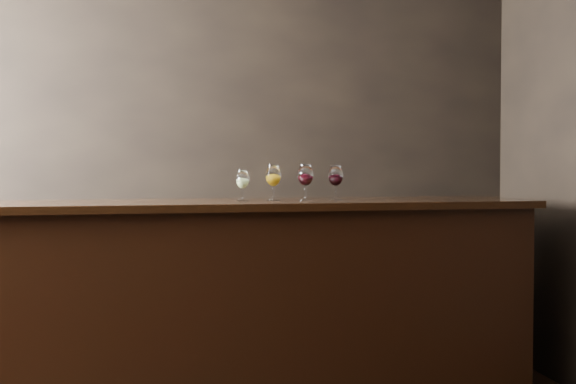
{
  "coord_description": "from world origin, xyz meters",
  "views": [
    {
      "loc": [
        0.06,
        -3.29,
        1.37
      ],
      "look_at": [
        0.78,
        1.32,
        1.21
      ],
      "focal_mm": 50.0,
      "sensor_mm": 36.0,
      "label": 1
    }
  ],
  "objects": [
    {
      "name": "glass_red_a",
      "position": [
        0.89,
        1.32,
        1.3
      ],
      "size": [
        0.09,
        0.09,
        0.21
      ],
      "color": "white",
      "rests_on": "bar_top"
    },
    {
      "name": "bar_counter",
      "position": [
        0.58,
        1.32,
        0.56
      ],
      "size": [
        3.23,
        0.89,
        1.12
      ],
      "primitive_type": "cube",
      "rotation": [
        0.0,
        0.0,
        0.06
      ],
      "color": "black",
      "rests_on": "ground"
    },
    {
      "name": "bar_top",
      "position": [
        0.58,
        1.32,
        1.14
      ],
      "size": [
        3.34,
        0.98,
        0.04
      ],
      "primitive_type": "cube",
      "rotation": [
        0.0,
        0.0,
        0.06
      ],
      "color": "black",
      "rests_on": "bar_counter"
    },
    {
      "name": "glass_red_b",
      "position": [
        1.07,
        1.34,
        1.3
      ],
      "size": [
        0.09,
        0.09,
        0.21
      ],
      "color": "white",
      "rests_on": "bar_top"
    },
    {
      "name": "glass_white",
      "position": [
        0.52,
        1.32,
        1.28
      ],
      "size": [
        0.08,
        0.08,
        0.18
      ],
      "color": "white",
      "rests_on": "bar_top"
    },
    {
      "name": "room_shell",
      "position": [
        -0.23,
        0.11,
        1.81
      ],
      "size": [
        5.02,
        4.52,
        2.81
      ],
      "color": "black",
      "rests_on": "ground"
    },
    {
      "name": "glass_amber",
      "position": [
        0.7,
        1.35,
        1.3
      ],
      "size": [
        0.09,
        0.09,
        0.21
      ],
      "color": "white",
      "rests_on": "bar_top"
    },
    {
      "name": "back_bar_shelf",
      "position": [
        0.42,
        2.03,
        0.4
      ],
      "size": [
        2.2,
        0.4,
        0.79
      ],
      "primitive_type": "cube",
      "color": "black",
      "rests_on": "ground"
    }
  ]
}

